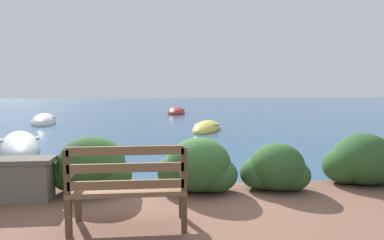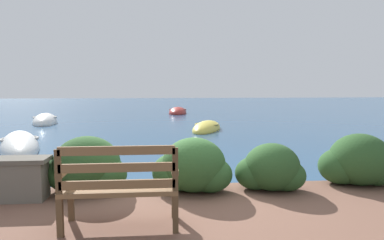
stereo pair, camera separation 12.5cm
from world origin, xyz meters
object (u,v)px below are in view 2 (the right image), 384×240
Objects in this scene: rowboat_mid at (207,129)px; rowboat_outer at (178,112)px; rowboat_nearest at (20,147)px; park_bench at (120,185)px; rowboat_far at (45,122)px.

rowboat_outer is at bearing -153.39° from rowboat_mid.
rowboat_mid is at bearing 13.81° from rowboat_outer.
rowboat_nearest is 6.60m from rowboat_mid.
rowboat_mid is at bearing 79.47° from park_bench.
rowboat_far reaches higher than rowboat_outer.
rowboat_nearest is 1.29× the size of rowboat_mid.
rowboat_far reaches higher than rowboat_mid.
rowboat_far is at bearing 170.47° from rowboat_nearest.
park_bench is at bearing 7.69° from rowboat_nearest.
rowboat_outer is (1.36, 17.23, -0.64)m from park_bench.
park_bench is 0.46× the size of rowboat_mid.
park_bench reaches higher than rowboat_far.
park_bench is at bearing 7.98° from rowboat_mid.
rowboat_mid is 7.79m from rowboat_outer.
rowboat_nearest is 1.47× the size of rowboat_outer.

